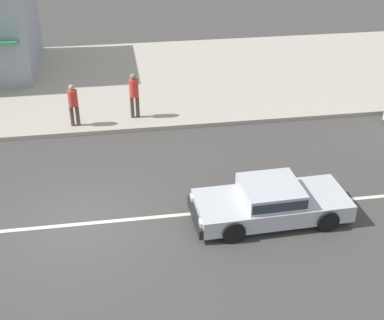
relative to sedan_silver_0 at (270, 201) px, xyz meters
The scene contains 6 objects.
ground_plane 5.16m from the sedan_silver_0, behind, with size 160.00×160.00×0.00m, color #423F3D.
lane_centre_stripe 5.16m from the sedan_silver_0, behind, with size 50.40×0.14×0.01m, color silver.
kerb_strip 11.94m from the sedan_silver_0, 115.36° to the left, with size 68.00×10.00×0.15m, color #ADA393.
sedan_silver_0 is the anchor object (origin of this frame).
pedestrian_mid_kerb 8.35m from the sedan_silver_0, 130.16° to the left, with size 0.34×0.34×1.56m.
pedestrian_far_end 7.48m from the sedan_silver_0, 115.47° to the left, with size 0.34×0.34×1.71m.
Camera 1 is at (1.16, -11.94, 8.61)m, focal length 50.00 mm.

